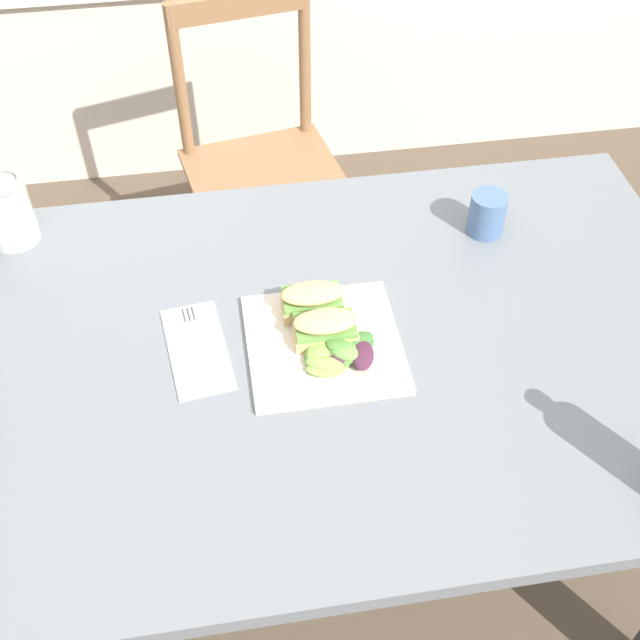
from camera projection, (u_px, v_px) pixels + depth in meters
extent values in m
plane|color=brown|center=(286.00, 637.00, 1.71)|extent=(7.66, 7.66, 0.00)
cube|color=slate|center=(334.00, 348.00, 1.32)|extent=(1.34, 0.88, 0.03)
cube|color=#2D2D33|center=(42.00, 366.00, 1.78)|extent=(0.07, 0.07, 0.71)
cube|color=#2D2D33|center=(550.00, 306.00, 1.91)|extent=(0.07, 0.07, 0.71)
cylinder|color=#8E6642|center=(228.00, 296.00, 2.13)|extent=(0.03, 0.03, 0.43)
cylinder|color=#8E6642|center=(346.00, 268.00, 2.21)|extent=(0.03, 0.03, 0.43)
cylinder|color=#8E6642|center=(200.00, 220.00, 2.35)|extent=(0.03, 0.03, 0.43)
cylinder|color=#8E6642|center=(308.00, 197.00, 2.43)|extent=(0.03, 0.03, 0.43)
cube|color=#8E6642|center=(267.00, 180.00, 2.12)|extent=(0.46, 0.46, 0.02)
cylinder|color=#8E6642|center=(180.00, 83.00, 2.04)|extent=(0.03, 0.03, 0.42)
cylinder|color=#8E6642|center=(305.00, 61.00, 2.11)|extent=(0.03, 0.03, 0.42)
cube|color=#8E6642|center=(238.00, 5.00, 1.94)|extent=(0.36, 0.09, 0.06)
cube|color=beige|center=(324.00, 344.00, 1.30)|extent=(0.25, 0.25, 0.01)
cube|color=#DBB270|center=(326.00, 335.00, 1.30)|extent=(0.10, 0.06, 0.02)
cube|color=#6B9E47|center=(325.00, 326.00, 1.29)|extent=(0.10, 0.06, 0.01)
ellipsoid|color=#DBB270|center=(326.00, 321.00, 1.27)|extent=(0.11, 0.06, 0.02)
cube|color=#DBB270|center=(313.00, 307.00, 1.34)|extent=(0.10, 0.06, 0.02)
cube|color=#6B9E47|center=(312.00, 298.00, 1.33)|extent=(0.10, 0.06, 0.01)
ellipsoid|color=#DBB270|center=(312.00, 293.00, 1.32)|extent=(0.11, 0.06, 0.02)
ellipsoid|color=#6B9E47|center=(343.00, 359.00, 1.27)|extent=(0.05, 0.05, 0.01)
ellipsoid|color=#602D47|center=(356.00, 349.00, 1.28)|extent=(0.04, 0.05, 0.01)
ellipsoid|color=#84A84C|center=(325.00, 364.00, 1.25)|extent=(0.07, 0.05, 0.02)
ellipsoid|color=#84A84C|center=(325.00, 368.00, 1.25)|extent=(0.06, 0.04, 0.01)
ellipsoid|color=#518438|center=(341.00, 356.00, 1.26)|extent=(0.07, 0.05, 0.01)
ellipsoid|color=#518438|center=(313.00, 355.00, 1.27)|extent=(0.04, 0.06, 0.01)
ellipsoid|color=#3D7033|center=(357.00, 341.00, 1.29)|extent=(0.07, 0.05, 0.02)
ellipsoid|color=#4C2338|center=(338.00, 359.00, 1.26)|extent=(0.04, 0.03, 0.01)
ellipsoid|color=#602D47|center=(359.00, 342.00, 1.28)|extent=(0.05, 0.05, 0.01)
ellipsoid|color=#4C2338|center=(363.00, 355.00, 1.26)|extent=(0.05, 0.07, 0.02)
ellipsoid|color=#518438|center=(339.00, 346.00, 1.26)|extent=(0.05, 0.05, 0.01)
ellipsoid|color=#3D7033|center=(362.00, 341.00, 1.29)|extent=(0.04, 0.04, 0.01)
ellipsoid|color=#84A84C|center=(319.00, 352.00, 1.27)|extent=(0.06, 0.07, 0.02)
ellipsoid|color=#6B9E47|center=(344.00, 347.00, 1.27)|extent=(0.06, 0.07, 0.01)
ellipsoid|color=#6B9E47|center=(343.00, 350.00, 1.26)|extent=(0.06, 0.06, 0.02)
cube|color=silver|center=(197.00, 349.00, 1.30)|extent=(0.12, 0.21, 0.00)
cube|color=silver|center=(200.00, 357.00, 1.28)|extent=(0.03, 0.14, 0.00)
cube|color=silver|center=(189.00, 318.00, 1.34)|extent=(0.03, 0.05, 0.00)
cube|color=#38383D|center=(193.00, 313.00, 1.35)|extent=(0.01, 0.03, 0.00)
cube|color=#38383D|center=(188.00, 314.00, 1.35)|extent=(0.01, 0.03, 0.00)
cube|color=#38383D|center=(184.00, 315.00, 1.34)|extent=(0.01, 0.03, 0.00)
cylinder|color=#995623|center=(9.00, 218.00, 1.46)|extent=(0.08, 0.08, 0.10)
cylinder|color=silver|center=(7.00, 212.00, 1.45)|extent=(0.09, 0.09, 0.12)
cylinder|color=#4C6B93|center=(487.00, 214.00, 1.48)|extent=(0.07, 0.07, 0.08)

